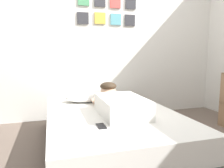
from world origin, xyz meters
TOP-DOWN VIEW (x-y plane):
  - ground_plane at (0.00, 0.00)m, footprint 11.63×11.63m
  - back_wall at (-0.00, 1.37)m, footprint 3.81×0.12m
  - bed at (-0.28, 0.16)m, footprint 1.35×1.93m
  - pillow at (-0.46, 0.69)m, footprint 0.52×0.32m
  - person_lying at (-0.22, 0.12)m, footprint 0.43×0.92m
  - coffee_cup at (-0.10, 0.50)m, footprint 0.12×0.09m
  - cell_phone at (-0.50, -0.30)m, footprint 0.07×0.14m

SIDE VIEW (x-z plane):
  - ground_plane at x=0.00m, z-range 0.00..0.00m
  - bed at x=-0.28m, z-range 0.00..0.39m
  - cell_phone at x=-0.50m, z-range 0.40..0.41m
  - coffee_cup at x=-0.10m, z-range 0.40..0.47m
  - pillow at x=-0.46m, z-range 0.40..0.51m
  - person_lying at x=-0.22m, z-range 0.37..0.64m
  - back_wall at x=0.00m, z-range 0.00..2.50m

